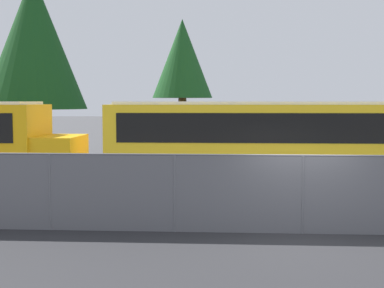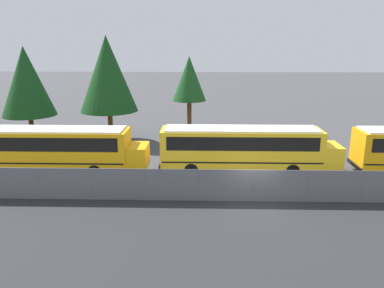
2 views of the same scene
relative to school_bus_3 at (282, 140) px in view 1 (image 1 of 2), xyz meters
The scene contains 5 objects.
ground_plane 5.45m from the school_bus_3, 90.62° to the right, with size 200.00×200.00×0.00m, color #424244.
fence 5.20m from the school_bus_3, 90.62° to the right, with size 104.16×0.07×1.90m.
school_bus_3 is the anchor object (origin of this frame).
tree_0 14.79m from the school_bus_3, 143.46° to the left, with size 5.14×5.14×9.46m.
tree_1 12.50m from the school_bus_3, 110.59° to the left, with size 3.25×3.25×7.58m.
Camera 1 is at (-1.87, -12.69, 3.15)m, focal length 50.00 mm.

